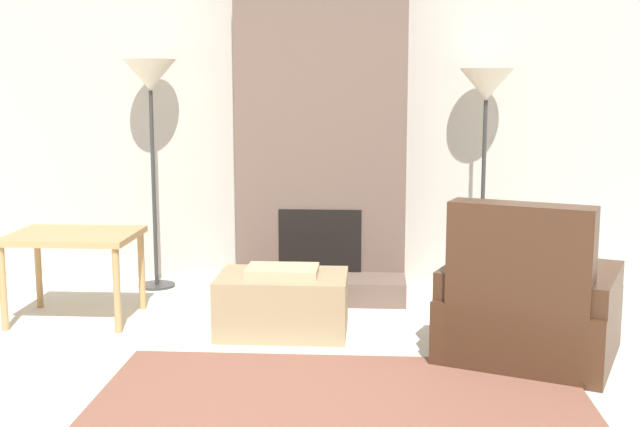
% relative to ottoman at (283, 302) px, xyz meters
% --- Properties ---
extents(wall_back, '(6.84, 0.06, 2.60)m').
position_rel_ottoman_xyz_m(wall_back, '(0.17, 1.40, 1.11)').
color(wall_back, '#BCB7AD').
rests_on(wall_back, ground_plane).
extents(fireplace, '(1.23, 0.80, 2.60)m').
position_rel_ottoman_xyz_m(fireplace, '(0.17, 1.13, 1.04)').
color(fireplace, brown).
rests_on(fireplace, ground_plane).
extents(ottoman, '(0.79, 0.54, 0.42)m').
position_rel_ottoman_xyz_m(ottoman, '(0.00, 0.00, 0.00)').
color(ottoman, '#998460').
rests_on(ottoman, ground_plane).
extents(armchair, '(1.16, 1.13, 0.91)m').
position_rel_ottoman_xyz_m(armchair, '(1.41, -0.40, 0.08)').
color(armchair, '#422819').
rests_on(armchair, ground_plane).
extents(side_table, '(0.80, 0.61, 0.57)m').
position_rel_ottoman_xyz_m(side_table, '(-1.37, 0.20, 0.31)').
color(side_table, tan).
rests_on(side_table, ground_plane).
extents(floor_lamp_left, '(0.38, 0.38, 1.70)m').
position_rel_ottoman_xyz_m(floor_lamp_left, '(-1.08, 1.08, 1.31)').
color(floor_lamp_left, '#333333').
rests_on(floor_lamp_left, ground_plane).
extents(floor_lamp_right, '(0.38, 0.38, 1.63)m').
position_rel_ottoman_xyz_m(floor_lamp_right, '(1.35, 1.08, 1.24)').
color(floor_lamp_right, '#333333').
rests_on(floor_lamp_right, ground_plane).
extents(area_rug, '(2.40, 1.34, 0.01)m').
position_rel_ottoman_xyz_m(area_rug, '(0.41, -1.11, -0.18)').
color(area_rug, brown).
rests_on(area_rug, ground_plane).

